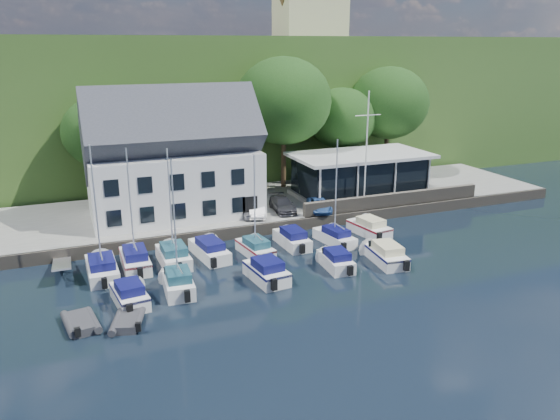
# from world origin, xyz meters

# --- Properties ---
(ground) EXTENTS (180.00, 180.00, 0.00)m
(ground) POSITION_xyz_m (0.00, 0.00, 0.00)
(ground) COLOR black
(ground) RESTS_ON ground
(quay) EXTENTS (60.00, 13.00, 1.00)m
(quay) POSITION_xyz_m (0.00, 17.50, 0.50)
(quay) COLOR gray
(quay) RESTS_ON ground
(quay_face) EXTENTS (60.00, 0.30, 1.00)m
(quay_face) POSITION_xyz_m (0.00, 11.00, 0.50)
(quay_face) COLOR #595247
(quay_face) RESTS_ON ground
(hillside) EXTENTS (160.00, 75.00, 16.00)m
(hillside) POSITION_xyz_m (0.00, 62.00, 8.00)
(hillside) COLOR #385921
(hillside) RESTS_ON ground
(field_patch) EXTENTS (50.00, 30.00, 0.30)m
(field_patch) POSITION_xyz_m (8.00, 70.00, 16.15)
(field_patch) COLOR olive
(field_patch) RESTS_ON hillside
(farmhouse) EXTENTS (10.40, 7.00, 8.20)m
(farmhouse) POSITION_xyz_m (22.00, 52.00, 20.10)
(farmhouse) COLOR beige
(farmhouse) RESTS_ON hillside
(harbor_building) EXTENTS (14.40, 8.20, 8.70)m
(harbor_building) POSITION_xyz_m (-7.00, 16.50, 5.35)
(harbor_building) COLOR white
(harbor_building) RESTS_ON quay
(club_pavilion) EXTENTS (13.20, 7.20, 4.10)m
(club_pavilion) POSITION_xyz_m (11.00, 16.00, 3.05)
(club_pavilion) COLOR black
(club_pavilion) RESTS_ON quay
(seawall) EXTENTS (18.00, 0.50, 1.20)m
(seawall) POSITION_xyz_m (12.00, 11.40, 1.60)
(seawall) COLOR #595247
(seawall) RESTS_ON quay
(gangway) EXTENTS (1.20, 6.00, 1.40)m
(gangway) POSITION_xyz_m (-16.50, 9.00, 0.00)
(gangway) COLOR silver
(gangway) RESTS_ON ground
(car_silver) EXTENTS (1.59, 3.40, 1.12)m
(car_silver) POSITION_xyz_m (-1.42, 13.40, 1.56)
(car_silver) COLOR silver
(car_silver) RESTS_ON quay
(car_white) EXTENTS (2.39, 4.02, 1.25)m
(car_white) POSITION_xyz_m (-0.62, 13.28, 1.63)
(car_white) COLOR white
(car_white) RESTS_ON quay
(car_dgrey) EXTENTS (2.09, 4.34, 1.22)m
(car_dgrey) POSITION_xyz_m (1.92, 13.71, 1.61)
(car_dgrey) COLOR #313137
(car_dgrey) RESTS_ON quay
(car_blue) EXTENTS (2.24, 3.70, 1.19)m
(car_blue) POSITION_xyz_m (4.98, 12.49, 1.59)
(car_blue) COLOR #32599A
(car_blue) RESTS_ON quay
(flagpole) EXTENTS (2.50, 0.20, 10.40)m
(flagpole) POSITION_xyz_m (9.22, 12.02, 6.20)
(flagpole) COLOR white
(flagpole) RESTS_ON quay
(tree_1) EXTENTS (7.16, 7.16, 9.79)m
(tree_1) POSITION_xyz_m (-12.16, 22.55, 5.90)
(tree_1) COLOR black
(tree_1) RESTS_ON quay
(tree_2) EXTENTS (7.20, 7.20, 9.84)m
(tree_2) POSITION_xyz_m (-1.76, 21.32, 5.92)
(tree_2) COLOR black
(tree_2) RESTS_ON quay
(tree_3) EXTENTS (9.60, 9.60, 13.12)m
(tree_3) POSITION_xyz_m (5.21, 21.53, 7.56)
(tree_3) COLOR black
(tree_3) RESTS_ON quay
(tree_4) EXTENTS (7.22, 7.22, 9.87)m
(tree_4) POSITION_xyz_m (12.33, 22.48, 5.93)
(tree_4) COLOR black
(tree_4) RESTS_ON quay
(tree_5) EXTENTS (8.73, 8.73, 11.93)m
(tree_5) POSITION_xyz_m (18.14, 22.65, 6.97)
(tree_5) COLOR black
(tree_5) RESTS_ON quay
(boat_r1_0) EXTENTS (2.22, 6.61, 8.85)m
(boat_r1_0) POSITION_xyz_m (-13.97, 7.24, 4.43)
(boat_r1_0) COLOR white
(boat_r1_0) RESTS_ON ground
(boat_r1_1) EXTENTS (1.99, 6.35, 9.35)m
(boat_r1_1) POSITION_xyz_m (-11.68, 7.89, 4.68)
(boat_r1_1) COLOR white
(boat_r1_1) RESTS_ON ground
(boat_r1_2) EXTENTS (2.16, 5.97, 9.31)m
(boat_r1_2) POSITION_xyz_m (-9.01, 7.60, 4.66)
(boat_r1_2) COLOR white
(boat_r1_2) RESTS_ON ground
(boat_r1_3) EXTENTS (2.71, 6.72, 1.47)m
(boat_r1_3) POSITION_xyz_m (-6.28, 7.87, 0.73)
(boat_r1_3) COLOR white
(boat_r1_3) RESTS_ON ground
(boat_r1_4) EXTENTS (2.48, 5.70, 8.46)m
(boat_r1_4) POSITION_xyz_m (-2.97, 7.01, 4.23)
(boat_r1_4) COLOR white
(boat_r1_4) RESTS_ON ground
(boat_r1_5) EXTENTS (2.05, 5.82, 1.48)m
(boat_r1_5) POSITION_xyz_m (0.35, 7.78, 0.74)
(boat_r1_5) COLOR white
(boat_r1_5) RESTS_ON ground
(boat_r1_6) EXTENTS (2.60, 6.08, 8.26)m
(boat_r1_6) POSITION_xyz_m (3.74, 7.09, 4.13)
(boat_r1_6) COLOR white
(boat_r1_6) RESTS_ON ground
(boat_r1_7) EXTENTS (2.83, 5.99, 1.48)m
(boat_r1_7) POSITION_xyz_m (7.38, 7.92, 0.74)
(boat_r1_7) COLOR white
(boat_r1_7) RESTS_ON ground
(boat_r2_0) EXTENTS (2.46, 5.28, 1.48)m
(boat_r2_0) POSITION_xyz_m (-12.74, 2.29, 0.74)
(boat_r2_0) COLOR white
(boat_r2_0) RESTS_ON ground
(boat_r2_1) EXTENTS (2.26, 5.46, 9.59)m
(boat_r2_1) POSITION_xyz_m (-9.65, 2.84, 4.80)
(boat_r2_1) COLOR white
(boat_r2_1) RESTS_ON ground
(boat_r2_2) EXTENTS (2.65, 5.55, 1.58)m
(boat_r2_2) POSITION_xyz_m (-3.78, 2.42, 0.79)
(boat_r2_2) COLOR white
(boat_r2_2) RESTS_ON ground
(boat_r2_3) EXTENTS (2.08, 5.07, 1.40)m
(boat_r2_3) POSITION_xyz_m (1.52, 2.60, 0.70)
(boat_r2_3) COLOR white
(boat_r2_3) RESTS_ON ground
(boat_r2_4) EXTENTS (2.60, 6.34, 1.48)m
(boat_r2_4) POSITION_xyz_m (5.38, 2.26, 0.74)
(boat_r2_4) COLOR white
(boat_r2_4) RESTS_ON ground
(dinghy_0) EXTENTS (2.24, 3.25, 0.70)m
(dinghy_0) POSITION_xyz_m (-15.67, 0.35, 0.35)
(dinghy_0) COLOR #323237
(dinghy_0) RESTS_ON ground
(dinghy_1) EXTENTS (2.52, 3.29, 0.68)m
(dinghy_1) POSITION_xyz_m (-13.17, -0.33, 0.34)
(dinghy_1) COLOR #323237
(dinghy_1) RESTS_ON ground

